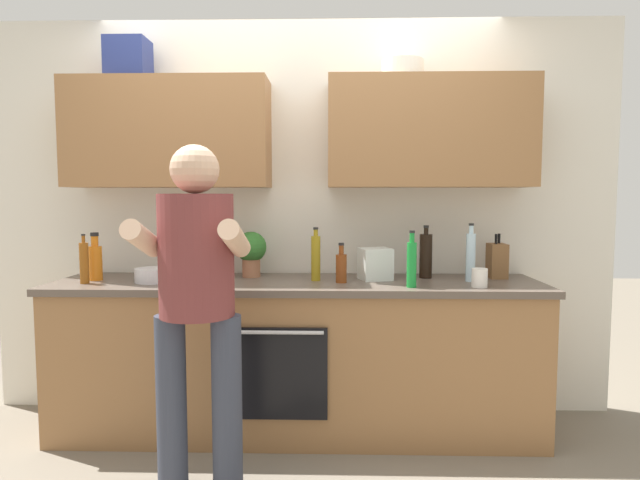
{
  "coord_description": "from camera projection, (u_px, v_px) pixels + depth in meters",
  "views": [
    {
      "loc": [
        0.22,
        -3.07,
        1.4
      ],
      "look_at": [
        0.14,
        -0.1,
        1.15
      ],
      "focal_mm": 29.78,
      "sensor_mm": 36.0,
      "label": 1
    }
  ],
  "objects": [
    {
      "name": "bottle_hotsauce",
      "position": [
        213.0,
        261.0,
        3.16
      ],
      "size": [
        0.07,
        0.07,
        0.27
      ],
      "color": "red",
      "rests_on": "counter"
    },
    {
      "name": "back_wall_unit",
      "position": [
        298.0,
        179.0,
        3.32
      ],
      "size": [
        4.0,
        0.38,
        2.5
      ],
      "color": "silver",
      "rests_on": "ground"
    },
    {
      "name": "mixing_bowl",
      "position": [
        153.0,
        275.0,
        3.07
      ],
      "size": [
        0.2,
        0.2,
        0.08
      ],
      "primitive_type": "cylinder",
      "color": "silver",
      "rests_on": "counter"
    },
    {
      "name": "bottle_syrup",
      "position": [
        84.0,
        262.0,
        3.01
      ],
      "size": [
        0.05,
        0.05,
        0.28
      ],
      "color": "#8C4C14",
      "rests_on": "counter"
    },
    {
      "name": "cup_coffee",
      "position": [
        480.0,
        278.0,
        2.89
      ],
      "size": [
        0.09,
        0.09,
        0.1
      ],
      "primitive_type": "cylinder",
      "color": "white",
      "rests_on": "counter"
    },
    {
      "name": "potted_herb",
      "position": [
        251.0,
        250.0,
        3.25
      ],
      "size": [
        0.19,
        0.19,
        0.28
      ],
      "color": "#9E6647",
      "rests_on": "counter"
    },
    {
      "name": "person_standing",
      "position": [
        197.0,
        292.0,
        2.42
      ],
      "size": [
        0.49,
        0.45,
        1.63
      ],
      "color": "#383D4C",
      "rests_on": "ground"
    },
    {
      "name": "bottle_oil",
      "position": [
        316.0,
        257.0,
        3.11
      ],
      "size": [
        0.05,
        0.05,
        0.31
      ],
      "color": "olive",
      "rests_on": "counter"
    },
    {
      "name": "bottle_soy",
      "position": [
        426.0,
        255.0,
        3.21
      ],
      "size": [
        0.08,
        0.08,
        0.32
      ],
      "color": "black",
      "rests_on": "counter"
    },
    {
      "name": "ground_plane",
      "position": [
        297.0,
        430.0,
        3.18
      ],
      "size": [
        12.0,
        12.0,
        0.0
      ],
      "primitive_type": "plane",
      "color": "#756B5B"
    },
    {
      "name": "bottle_vinegar",
      "position": [
        341.0,
        267.0,
        3.04
      ],
      "size": [
        0.06,
        0.06,
        0.23
      ],
      "color": "brown",
      "rests_on": "counter"
    },
    {
      "name": "knife_block",
      "position": [
        497.0,
        261.0,
        3.22
      ],
      "size": [
        0.1,
        0.14,
        0.27
      ],
      "color": "brown",
      "rests_on": "counter"
    },
    {
      "name": "bottle_water",
      "position": [
        471.0,
        256.0,
        3.08
      ],
      "size": [
        0.05,
        0.05,
        0.34
      ],
      "color": "silver",
      "rests_on": "counter"
    },
    {
      "name": "bottle_juice",
      "position": [
        96.0,
        261.0,
        3.13
      ],
      "size": [
        0.08,
        0.08,
        0.28
      ],
      "color": "orange",
      "rests_on": "counter"
    },
    {
      "name": "counter",
      "position": [
        297.0,
        356.0,
        3.14
      ],
      "size": [
        2.84,
        0.67,
        0.9
      ],
      "color": "olive",
      "rests_on": "ground"
    },
    {
      "name": "grocery_bag_produce",
      "position": [
        375.0,
        264.0,
        3.15
      ],
      "size": [
        0.21,
        0.2,
        0.19
      ],
      "primitive_type": "cube",
      "rotation": [
        0.0,
        0.0,
        0.27
      ],
      "color": "silver",
      "rests_on": "counter"
    },
    {
      "name": "bottle_soda",
      "position": [
        412.0,
        263.0,
        2.88
      ],
      "size": [
        0.05,
        0.05,
        0.31
      ],
      "color": "#198C33",
      "rests_on": "counter"
    }
  ]
}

